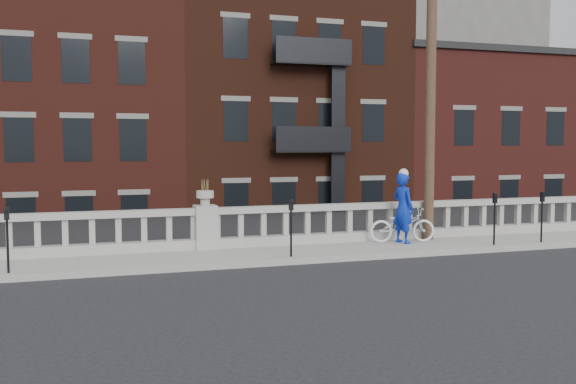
# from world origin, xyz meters

# --- Properties ---
(ground) EXTENTS (120.00, 120.00, 0.00)m
(ground) POSITION_xyz_m (0.00, 0.00, 0.00)
(ground) COLOR black
(ground) RESTS_ON ground
(sidewalk) EXTENTS (32.00, 2.20, 0.15)m
(sidewalk) POSITION_xyz_m (0.00, 3.00, 0.07)
(sidewalk) COLOR #99958E
(sidewalk) RESTS_ON ground
(balustrade) EXTENTS (28.00, 0.34, 1.03)m
(balustrade) POSITION_xyz_m (0.00, 3.95, 0.64)
(balustrade) COLOR #99958E
(balustrade) RESTS_ON sidewalk
(planter_pedestal) EXTENTS (0.55, 0.55, 1.76)m
(planter_pedestal) POSITION_xyz_m (0.00, 3.95, 0.83)
(planter_pedestal) COLOR #99958E
(planter_pedestal) RESTS_ON sidewalk
(lower_level) EXTENTS (80.00, 44.00, 20.80)m
(lower_level) POSITION_xyz_m (0.56, 23.04, 2.63)
(lower_level) COLOR #605E59
(lower_level) RESTS_ON ground
(utility_pole) EXTENTS (1.60, 0.28, 10.00)m
(utility_pole) POSITION_xyz_m (6.20, 3.60, 5.24)
(utility_pole) COLOR #422D1E
(utility_pole) RESTS_ON sidewalk
(parking_meter_a) EXTENTS (0.10, 0.09, 1.36)m
(parking_meter_a) POSITION_xyz_m (-4.43, 2.15, 1.00)
(parking_meter_a) COLOR black
(parking_meter_a) RESTS_ON sidewalk
(parking_meter_b) EXTENTS (0.10, 0.09, 1.36)m
(parking_meter_b) POSITION_xyz_m (1.68, 2.15, 1.00)
(parking_meter_b) COLOR black
(parking_meter_b) RESTS_ON sidewalk
(parking_meter_c) EXTENTS (0.10, 0.09, 1.36)m
(parking_meter_c) POSITION_xyz_m (7.30, 2.15, 1.00)
(parking_meter_c) COLOR black
(parking_meter_c) RESTS_ON sidewalk
(parking_meter_d) EXTENTS (0.10, 0.09, 1.36)m
(parking_meter_d) POSITION_xyz_m (8.80, 2.15, 1.00)
(parking_meter_d) COLOR black
(parking_meter_d) RESTS_ON sidewalk
(bicycle) EXTENTS (1.87, 0.96, 0.93)m
(bicycle) POSITION_xyz_m (5.26, 3.37, 0.62)
(bicycle) COLOR white
(bicycle) RESTS_ON sidewalk
(cyclist) EXTENTS (0.62, 0.78, 1.88)m
(cyclist) POSITION_xyz_m (5.20, 3.21, 1.09)
(cyclist) COLOR #0B27AE
(cyclist) RESTS_ON sidewalk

